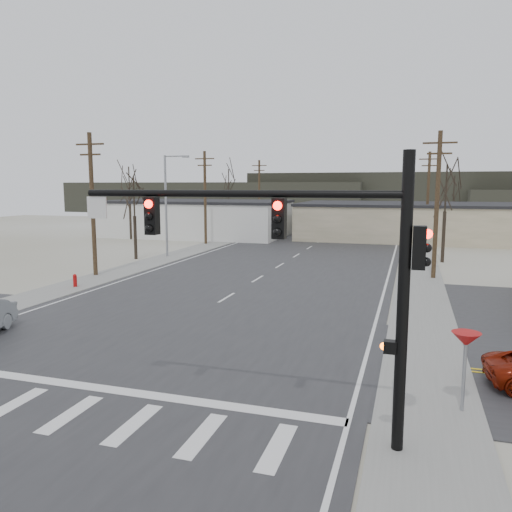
{
  "coord_description": "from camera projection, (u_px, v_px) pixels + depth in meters",
  "views": [
    {
      "loc": [
        9.91,
        -18.06,
        6.42
      ],
      "look_at": [
        1.93,
        7.46,
        2.6
      ],
      "focal_mm": 35.0,
      "sensor_mm": 36.0,
      "label": 1
    }
  ],
  "objects": [
    {
      "name": "tree_right_far",
      "position": [
        454.0,
        191.0,
        64.81
      ],
      "size": [
        3.52,
        3.52,
        7.84
      ],
      "color": "#30261D",
      "rests_on": "ground"
    },
    {
      "name": "building_left_far",
      "position": [
        198.0,
        218.0,
        63.1
      ],
      "size": [
        22.3,
        12.3,
        4.5
      ],
      "color": "silver",
      "rests_on": "ground"
    },
    {
      "name": "upole_right_a",
      "position": [
        437.0,
        203.0,
        33.77
      ],
      "size": [
        2.2,
        0.3,
        10.0
      ],
      "color": "#4D3A23",
      "rests_on": "ground"
    },
    {
      "name": "tree_left_far",
      "position": [
        229.0,
        186.0,
        67.61
      ],
      "size": [
        3.96,
        3.96,
        8.82
      ],
      "color": "#30261D",
      "rests_on": "ground"
    },
    {
      "name": "streetlight_main",
      "position": [
        168.0,
        200.0,
        44.16
      ],
      "size": [
        2.4,
        0.25,
        9.0
      ],
      "color": "gray",
      "rests_on": "ground"
    },
    {
      "name": "ground",
      "position": [
        159.0,
        339.0,
        20.9
      ],
      "size": [
        140.0,
        140.0,
        0.0
      ],
      "primitive_type": "plane",
      "color": "silver",
      "rests_on": "ground"
    },
    {
      "name": "cross_road",
      "position": [
        159.0,
        339.0,
        20.89
      ],
      "size": [
        90.0,
        10.0,
        0.04
      ],
      "primitive_type": "cube",
      "color": "#28282B",
      "rests_on": "ground"
    },
    {
      "name": "upole_right_b",
      "position": [
        428.0,
        196.0,
        54.56
      ],
      "size": [
        2.2,
        0.3,
        10.0
      ],
      "color": "#4D3A23",
      "rests_on": "ground"
    },
    {
      "name": "yield_sign",
      "position": [
        466.0,
        342.0,
        13.9
      ],
      "size": [
        0.8,
        0.8,
        2.35
      ],
      "color": "gray",
      "rests_on": "ground"
    },
    {
      "name": "upole_left_c",
      "position": [
        205.0,
        196.0,
        53.79
      ],
      "size": [
        2.2,
        0.3,
        10.0
      ],
      "color": "#4D3A23",
      "rests_on": "ground"
    },
    {
      "name": "building_right_far",
      "position": [
        412.0,
        221.0,
        59.21
      ],
      "size": [
        26.3,
        14.3,
        4.3
      ],
      "color": "beige",
      "rests_on": "ground"
    },
    {
      "name": "tree_right_mid",
      "position": [
        446.0,
        191.0,
        40.93
      ],
      "size": [
        3.74,
        3.74,
        8.33
      ],
      "color": "#30261D",
      "rests_on": "ground"
    },
    {
      "name": "hill_left",
      "position": [
        214.0,
        197.0,
        117.67
      ],
      "size": [
        70.0,
        18.0,
        7.0
      ],
      "primitive_type": "cube",
      "color": "#333026",
      "rests_on": "ground"
    },
    {
      "name": "upole_left_b",
      "position": [
        92.0,
        202.0,
        34.89
      ],
      "size": [
        2.2,
        0.3,
        10.0
      ],
      "color": "#4D3A23",
      "rests_on": "ground"
    },
    {
      "name": "upole_left_d",
      "position": [
        259.0,
        193.0,
        72.69
      ],
      "size": [
        2.2,
        0.3,
        10.0
      ],
      "color": "#4D3A23",
      "rests_on": "ground"
    },
    {
      "name": "sidewalk_right",
      "position": [
        419.0,
        273.0,
        36.66
      ],
      "size": [
        3.0,
        90.0,
        0.06
      ],
      "primitive_type": "cube",
      "color": "gray",
      "rests_on": "ground"
    },
    {
      "name": "tree_left_near",
      "position": [
        134.0,
        199.0,
        42.9
      ],
      "size": [
        3.3,
        3.3,
        7.35
      ],
      "color": "#30261D",
      "rests_on": "ground"
    },
    {
      "name": "traffic_signal_mast",
      "position": [
        323.0,
        258.0,
        12.04
      ],
      "size": [
        8.95,
        0.43,
        7.2
      ],
      "color": "black",
      "rests_on": "ground"
    },
    {
      "name": "car_far_a",
      "position": [
        323.0,
        228.0,
        65.86
      ],
      "size": [
        2.49,
        5.37,
        1.52
      ],
      "primitive_type": "imported",
      "rotation": [
        0.0,
        0.0,
        3.21
      ],
      "color": "black",
      "rests_on": "main_road"
    },
    {
      "name": "main_road",
      "position": [
        262.0,
        277.0,
        35.07
      ],
      "size": [
        18.0,
        110.0,
        0.05
      ],
      "primitive_type": "cube",
      "color": "#28282B",
      "rests_on": "ground"
    },
    {
      "name": "hill_center",
      "position": [
        438.0,
        194.0,
        106.54
      ],
      "size": [
        80.0,
        18.0,
        9.0
      ],
      "primitive_type": "cube",
      "color": "#333026",
      "rests_on": "ground"
    },
    {
      "name": "sidewalk_left",
      "position": [
        161.0,
        260.0,
        42.92
      ],
      "size": [
        3.0,
        90.0,
        0.06
      ],
      "primitive_type": "cube",
      "color": "gray",
      "rests_on": "ground"
    },
    {
      "name": "tree_left_mid",
      "position": [
        129.0,
        186.0,
        58.63
      ],
      "size": [
        3.96,
        3.96,
        8.82
      ],
      "color": "#30261D",
      "rests_on": "ground"
    },
    {
      "name": "fire_hydrant",
      "position": [
        75.0,
        280.0,
        31.4
      ],
      "size": [
        0.24,
        0.24,
        0.87
      ],
      "color": "#A50C0C",
      "rests_on": "ground"
    },
    {
      "name": "car_far_b",
      "position": [
        312.0,
        228.0,
        65.06
      ],
      "size": [
        2.56,
        4.78,
        1.55
      ],
      "primitive_type": "imported",
      "rotation": [
        0.0,
        0.0,
        0.17
      ],
      "color": "black",
      "rests_on": "main_road"
    }
  ]
}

